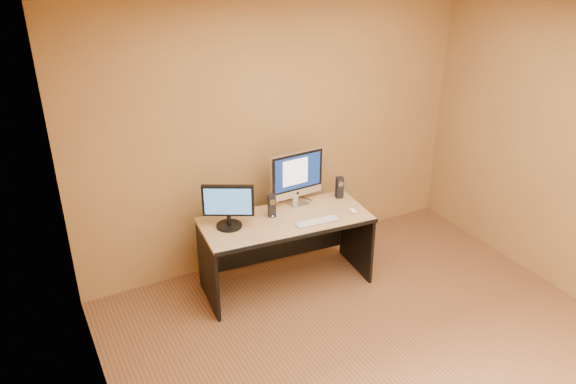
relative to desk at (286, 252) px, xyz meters
name	(u,v)px	position (x,y,z in m)	size (l,w,h in m)	color
floor	(398,370)	(0.23, -1.41, -0.35)	(4.00, 4.00, 0.00)	brown
walls	(414,221)	(0.23, -1.41, 0.95)	(4.00, 4.00, 2.60)	olive
ceiling	(437,19)	(0.23, -1.41, 2.25)	(4.00, 4.00, 0.00)	white
desk	(286,252)	(0.00, 0.00, 0.00)	(1.51, 0.66, 0.70)	tan
imac	(298,179)	(0.24, 0.21, 0.61)	(0.54, 0.20, 0.52)	silver
second_monitor	(228,206)	(-0.50, 0.10, 0.55)	(0.45, 0.23, 0.40)	black
speaker_left	(272,206)	(-0.09, 0.10, 0.45)	(0.06, 0.07, 0.21)	black
speaker_right	(340,188)	(0.66, 0.14, 0.45)	(0.06, 0.07, 0.21)	black
keyboard	(318,221)	(0.22, -0.19, 0.36)	(0.41, 0.11, 0.02)	#B6B5BA
mouse	(353,210)	(0.60, -0.17, 0.37)	(0.05, 0.10, 0.03)	white
cable_a	(304,198)	(0.35, 0.29, 0.35)	(0.01, 0.01, 0.21)	black
cable_b	(293,200)	(0.23, 0.29, 0.35)	(0.01, 0.01, 0.17)	black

